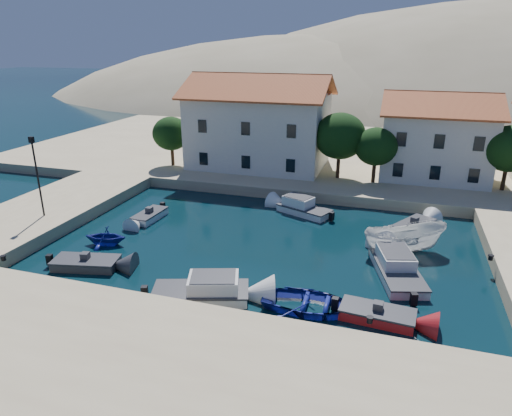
# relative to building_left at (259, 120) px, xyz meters

# --- Properties ---
(ground) EXTENTS (400.00, 400.00, 0.00)m
(ground) POSITION_rel_building_left_xyz_m (6.00, -28.00, -5.94)
(ground) COLOR black
(ground) RESTS_ON ground
(quay_south) EXTENTS (52.00, 12.00, 1.00)m
(quay_south) POSITION_rel_building_left_xyz_m (6.00, -34.00, -5.44)
(quay_south) COLOR tan
(quay_south) RESTS_ON ground
(quay_west) EXTENTS (8.00, 20.00, 1.00)m
(quay_west) POSITION_rel_building_left_xyz_m (-13.00, -18.00, -5.44)
(quay_west) COLOR tan
(quay_west) RESTS_ON ground
(quay_north) EXTENTS (80.00, 36.00, 1.00)m
(quay_north) POSITION_rel_building_left_xyz_m (8.00, 10.00, -5.44)
(quay_north) COLOR tan
(quay_north) RESTS_ON ground
(hills) EXTENTS (254.00, 176.00, 99.00)m
(hills) POSITION_rel_building_left_xyz_m (26.64, 95.62, -29.34)
(hills) COLOR gray
(hills) RESTS_ON ground
(building_left) EXTENTS (14.70, 9.45, 9.70)m
(building_left) POSITION_rel_building_left_xyz_m (0.00, 0.00, 0.00)
(building_left) COLOR silver
(building_left) RESTS_ON quay_north
(building_mid) EXTENTS (10.50, 8.40, 8.30)m
(building_mid) POSITION_rel_building_left_xyz_m (18.00, 1.00, -0.71)
(building_mid) COLOR silver
(building_mid) RESTS_ON quay_north
(trees) EXTENTS (37.30, 5.30, 6.45)m
(trees) POSITION_rel_building_left_xyz_m (10.51, -2.54, -1.10)
(trees) COLOR #382314
(trees) RESTS_ON quay_north
(lamppost) EXTENTS (0.35, 0.25, 6.22)m
(lamppost) POSITION_rel_building_left_xyz_m (-11.50, -20.00, -1.18)
(lamppost) COLOR black
(lamppost) RESTS_ON quay_west
(bollards) EXTENTS (29.36, 9.56, 0.30)m
(bollards) POSITION_rel_building_left_xyz_m (8.80, -24.13, -4.79)
(bollards) COLOR black
(bollards) RESTS_ON ground
(motorboat_grey_sw) EXTENTS (4.48, 2.70, 1.25)m
(motorboat_grey_sw) POSITION_rel_building_left_xyz_m (-4.10, -24.85, -5.64)
(motorboat_grey_sw) COLOR #333439
(motorboat_grey_sw) RESTS_ON ground
(cabin_cruiser_south) EXTENTS (5.89, 3.89, 1.60)m
(cabin_cruiser_south) POSITION_rel_building_left_xyz_m (4.56, -26.12, -5.46)
(cabin_cruiser_south) COLOR silver
(cabin_cruiser_south) RESTS_ON ground
(rowboat_south) EXTENTS (5.43, 3.96, 1.10)m
(rowboat_south) POSITION_rel_building_left_xyz_m (10.77, -25.40, -5.94)
(rowboat_south) COLOR navy
(rowboat_south) RESTS_ON ground
(motorboat_red_se) EXTENTS (4.00, 2.05, 1.25)m
(motorboat_red_se) POSITION_rel_building_left_xyz_m (14.31, -25.27, -5.64)
(motorboat_red_se) COLOR maroon
(motorboat_red_se) RESTS_ON ground
(cabin_cruiser_east) EXTENTS (3.79, 6.11, 1.60)m
(cabin_cruiser_east) POSITION_rel_building_left_xyz_m (15.23, -20.10, -5.46)
(cabin_cruiser_east) COLOR silver
(cabin_cruiser_east) RESTS_ON ground
(boat_east) EXTENTS (6.28, 4.60, 2.28)m
(boat_east) POSITION_rel_building_left_xyz_m (15.55, -16.35, -5.94)
(boat_east) COLOR silver
(boat_east) RESTS_ON ground
(motorboat_white_ne) EXTENTS (3.47, 4.22, 1.25)m
(motorboat_white_ne) POSITION_rel_building_left_xyz_m (16.30, -11.79, -5.64)
(motorboat_white_ne) COLOR silver
(motorboat_white_ne) RESTS_ON ground
(rowboat_west) EXTENTS (3.40, 3.09, 1.56)m
(rowboat_west) POSITION_rel_building_left_xyz_m (-5.02, -21.37, -5.94)
(rowboat_west) COLOR navy
(rowboat_west) RESTS_ON ground
(motorboat_white_west) EXTENTS (1.71, 3.54, 1.25)m
(motorboat_white_west) POSITION_rel_building_left_xyz_m (-4.51, -16.01, -5.64)
(motorboat_white_west) COLOR silver
(motorboat_white_west) RESTS_ON ground
(cabin_cruiser_north) EXTENTS (5.01, 3.61, 1.60)m
(cabin_cruiser_north) POSITION_rel_building_left_xyz_m (7.40, -10.94, -5.46)
(cabin_cruiser_north) COLOR silver
(cabin_cruiser_north) RESTS_ON ground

